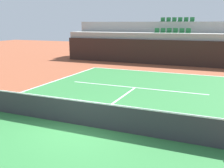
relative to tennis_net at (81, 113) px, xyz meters
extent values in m
plane|color=brown|center=(0.00, 0.00, -0.51)|extent=(80.00, 80.00, 0.00)
cube|color=#2D7238|center=(0.00, 0.00, -0.50)|extent=(11.00, 24.00, 0.01)
cube|color=white|center=(0.00, 11.95, -0.50)|extent=(11.00, 0.10, 0.00)
cube|color=white|center=(0.00, 6.40, -0.50)|extent=(8.26, 0.10, 0.00)
cube|color=white|center=(0.00, 3.20, -0.50)|extent=(0.10, 6.40, 0.00)
cube|color=black|center=(0.00, 15.84, 0.62)|extent=(20.59, 0.30, 2.25)
cube|color=#9E9E99|center=(0.00, 17.19, 0.91)|extent=(20.59, 2.40, 2.84)
cube|color=#9E9E99|center=(0.00, 19.59, 1.43)|extent=(20.59, 2.40, 3.87)
cube|color=#1E6633|center=(-1.46, 17.19, 2.35)|extent=(0.44, 0.44, 0.04)
cube|color=#1E6633|center=(-1.46, 17.39, 2.57)|extent=(0.44, 0.04, 0.40)
cube|color=#1E6633|center=(-0.88, 17.19, 2.35)|extent=(0.44, 0.44, 0.04)
cube|color=#1E6633|center=(-0.88, 17.39, 2.57)|extent=(0.44, 0.04, 0.40)
cube|color=#1E6633|center=(-0.29, 17.19, 2.35)|extent=(0.44, 0.44, 0.04)
cube|color=#1E6633|center=(-0.29, 17.39, 2.57)|extent=(0.44, 0.04, 0.40)
cube|color=#1E6633|center=(0.29, 17.19, 2.35)|extent=(0.44, 0.44, 0.04)
cube|color=#1E6633|center=(0.29, 17.39, 2.57)|extent=(0.44, 0.04, 0.40)
cube|color=#1E6633|center=(0.88, 17.19, 2.35)|extent=(0.44, 0.44, 0.04)
cube|color=#1E6633|center=(0.88, 17.39, 2.57)|extent=(0.44, 0.04, 0.40)
cube|color=#1E6633|center=(1.46, 17.19, 2.35)|extent=(0.44, 0.44, 0.04)
cube|color=#1E6633|center=(1.46, 17.39, 2.57)|extent=(0.44, 0.04, 0.40)
cube|color=#1E6633|center=(-1.46, 19.59, 3.38)|extent=(0.44, 0.44, 0.04)
cube|color=#1E6633|center=(-1.46, 19.79, 3.60)|extent=(0.44, 0.04, 0.40)
cube|color=#1E6633|center=(-0.88, 19.59, 3.38)|extent=(0.44, 0.44, 0.04)
cube|color=#1E6633|center=(-0.88, 19.79, 3.60)|extent=(0.44, 0.04, 0.40)
cube|color=#1E6633|center=(-0.29, 19.59, 3.38)|extent=(0.44, 0.44, 0.04)
cube|color=#1E6633|center=(-0.29, 19.79, 3.60)|extent=(0.44, 0.04, 0.40)
cube|color=#1E6633|center=(0.29, 19.59, 3.38)|extent=(0.44, 0.44, 0.04)
cube|color=#1E6633|center=(0.29, 19.79, 3.60)|extent=(0.44, 0.04, 0.40)
cube|color=#1E6633|center=(0.88, 19.59, 3.38)|extent=(0.44, 0.44, 0.04)
cube|color=#1E6633|center=(0.88, 19.79, 3.60)|extent=(0.44, 0.04, 0.40)
cube|color=#1E6633|center=(1.46, 19.59, 3.38)|extent=(0.44, 0.44, 0.04)
cube|color=#1E6633|center=(1.46, 19.79, 3.60)|extent=(0.44, 0.04, 0.40)
cube|color=#333338|center=(0.00, 0.00, -0.04)|extent=(10.90, 0.02, 0.92)
cube|color=white|center=(0.00, 0.00, 0.45)|extent=(10.90, 0.04, 0.05)
camera|label=1|loc=(4.64, -8.02, 3.21)|focal=42.25mm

